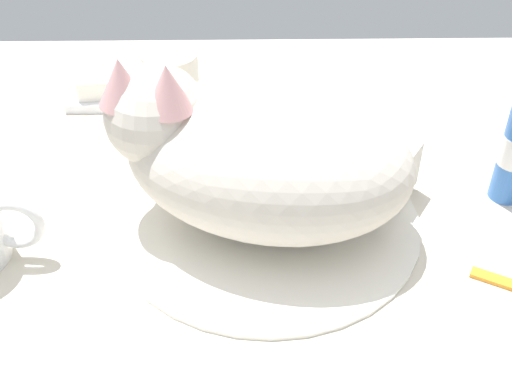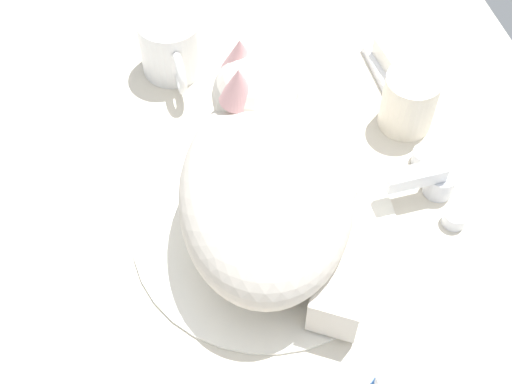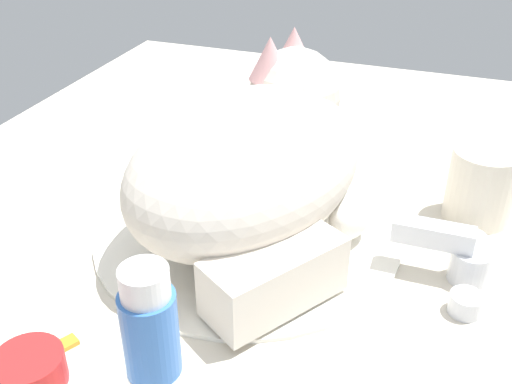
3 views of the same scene
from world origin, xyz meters
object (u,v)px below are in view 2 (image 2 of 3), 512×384
Objects in this scene: faucet at (432,182)px; cat at (268,181)px; coffee_mug at (172,46)px; soap_bar at (398,56)px; rinse_cup at (409,101)px.

cat reaches higher than faucet.
coffee_mug reaches higher than soap_bar.
faucet is at bearing 41.79° from coffee_mug.
soap_bar is at bearing 165.11° from rinse_cup.
rinse_cup reaches higher than faucet.
soap_bar is at bearing 74.42° from coffee_mug.
faucet is 11.21cm from rinse_cup.
soap_bar is (-8.96, 2.38, -1.41)cm from rinse_cup.
coffee_mug is 1.58× the size of rinse_cup.
faucet is at bearing -10.27° from soap_bar.
cat reaches higher than rinse_cup.
coffee_mug is at bearing -122.87° from rinse_cup.
faucet is at bearing 86.87° from cat.
coffee_mug is 29.71cm from soap_bar.
cat is at bearing -64.46° from rinse_cup.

